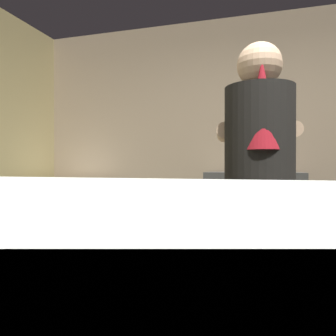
{
  "coord_description": "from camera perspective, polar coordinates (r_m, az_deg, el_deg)",
  "views": [
    {
      "loc": [
        -0.02,
        -1.38,
        1.12
      ],
      "look_at": [
        -0.21,
        -0.75,
        1.12
      ],
      "focal_mm": 34.9,
      "sensor_mm": 36.0,
      "label": 1
    }
  ],
  "objects": [
    {
      "name": "bottle_olive_oil",
      "position": [
        3.28,
        18.38,
        0.86
      ],
      "size": [
        0.05,
        0.05,
        0.23
      ],
      "color": "#2C5090",
      "rests_on": "back_shelf"
    },
    {
      "name": "mini_fridge",
      "position": [
        3.77,
        -16.26,
        -9.37
      ],
      "size": [
        0.65,
        0.58,
        0.96
      ],
      "color": "white",
      "rests_on": "ground"
    },
    {
      "name": "mixing_bowl",
      "position": [
        2.18,
        11.95,
        -4.8
      ],
      "size": [
        0.16,
        0.16,
        0.05
      ],
      "primitive_type": "cylinder",
      "color": "#C6563B",
      "rests_on": "prep_counter"
    },
    {
      "name": "prep_counter",
      "position": [
        2.26,
        26.23,
        -16.92
      ],
      "size": [
        2.1,
        0.6,
        0.9
      ],
      "primitive_type": "cube",
      "color": "#474035",
      "rests_on": "ground"
    },
    {
      "name": "back_shelf",
      "position": [
        3.35,
        14.78,
        -9.77
      ],
      "size": [
        0.94,
        0.36,
        1.06
      ],
      "primitive_type": "cube",
      "color": "#3B3B37",
      "rests_on": "ground"
    },
    {
      "name": "bartender",
      "position": [
        1.67,
        15.66,
        -3.74
      ],
      "size": [
        0.46,
        0.53,
        1.73
      ],
      "rotation": [
        0.0,
        0.0,
        1.7
      ],
      "color": "#343735",
      "rests_on": "ground"
    },
    {
      "name": "wall_back",
      "position": [
        3.58,
        16.73,
        4.08
      ],
      "size": [
        5.2,
        0.1,
        2.7
      ],
      "primitive_type": "cube",
      "color": "gray",
      "rests_on": "ground"
    },
    {
      "name": "bottle_soy",
      "position": [
        3.4,
        18.75,
        0.47
      ],
      "size": [
        0.06,
        0.06,
        0.18
      ],
      "color": "red",
      "rests_on": "back_shelf"
    },
    {
      "name": "chefs_knife",
      "position": [
        2.1,
        23.47,
        -5.54
      ],
      "size": [
        0.24,
        0.06,
        0.01
      ],
      "primitive_type": "cube",
      "rotation": [
        0.0,
        0.0,
        -0.12
      ],
      "color": "silver",
      "rests_on": "prep_counter"
    }
  ]
}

